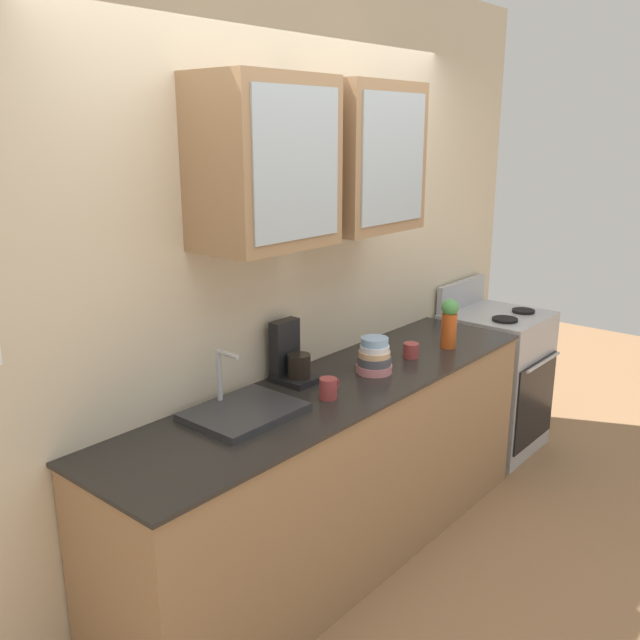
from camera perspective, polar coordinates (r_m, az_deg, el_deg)
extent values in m
plane|color=#936B47|center=(3.66, 1.41, -19.04)|extent=(10.00, 10.00, 0.00)
cube|color=beige|center=(3.32, -3.29, 4.05)|extent=(4.27, 0.10, 2.84)
cube|color=#93704C|center=(2.85, -4.70, 12.91)|extent=(0.57, 0.36, 0.69)
cube|color=#9EADB7|center=(2.73, -1.87, 12.83)|extent=(0.49, 0.01, 0.59)
cube|color=#93704C|center=(3.36, 3.51, 13.34)|extent=(0.57, 0.36, 0.69)
cube|color=#9EADB7|center=(3.25, 6.19, 13.20)|extent=(0.49, 0.01, 0.59)
cube|color=#93704C|center=(3.42, 1.47, -12.77)|extent=(2.56, 0.60, 0.91)
cube|color=black|center=(3.23, 1.52, -5.51)|extent=(2.58, 0.62, 0.02)
cube|color=#ADAFB5|center=(4.72, 14.24, -4.93)|extent=(0.60, 0.59, 0.93)
cube|color=black|center=(4.64, 17.50, -6.55)|extent=(0.55, 0.01, 0.56)
cylinder|color=#ADAFB5|center=(4.53, 18.12, -3.37)|extent=(0.48, 0.02, 0.02)
cube|color=#ADAFB5|center=(4.68, 11.70, 2.15)|extent=(0.57, 0.04, 0.18)
cylinder|color=black|center=(4.42, 15.14, 0.05)|extent=(0.16, 0.16, 0.02)
cylinder|color=black|center=(4.66, 16.58, 0.73)|extent=(0.15, 0.15, 0.02)
cube|color=#2D2D30|center=(2.90, -6.33, -7.60)|extent=(0.46, 0.36, 0.03)
cylinder|color=#ADAFB5|center=(2.96, -8.40, -4.61)|extent=(0.02, 0.02, 0.22)
cylinder|color=#ADAFB5|center=(2.88, -7.69, -2.84)|extent=(0.02, 0.12, 0.02)
cylinder|color=#D87F84|center=(3.38, 4.52, -4.03)|extent=(0.18, 0.18, 0.04)
cylinder|color=#4C4C54|center=(3.37, 4.53, -3.45)|extent=(0.17, 0.17, 0.05)
cylinder|color=#E0AD7F|center=(3.36, 4.55, -2.91)|extent=(0.16, 0.16, 0.04)
cylinder|color=white|center=(3.35, 4.56, -2.43)|extent=(0.15, 0.15, 0.04)
cylinder|color=#8CB7E0|center=(3.34, 4.57, -1.88)|extent=(0.13, 0.13, 0.05)
cylinder|color=#BF4C19|center=(3.79, 10.67, -0.87)|extent=(0.08, 0.08, 0.19)
sphere|color=#4C994C|center=(3.76, 10.77, 1.03)|extent=(0.09, 0.09, 0.09)
cylinder|color=#993838|center=(3.04, 0.69, -5.72)|extent=(0.08, 0.08, 0.09)
torus|color=#993838|center=(3.08, 1.25, -5.40)|extent=(0.06, 0.01, 0.06)
cylinder|color=#993838|center=(3.61, 7.58, -2.52)|extent=(0.08, 0.08, 0.08)
torus|color=#993838|center=(3.65, 7.99, -2.28)|extent=(0.05, 0.01, 0.05)
cube|color=black|center=(3.25, -2.02, -4.91)|extent=(0.17, 0.20, 0.03)
cylinder|color=black|center=(3.22, -1.76, -3.82)|extent=(0.11, 0.11, 0.11)
cube|color=black|center=(3.25, -2.96, -2.23)|extent=(0.15, 0.06, 0.26)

